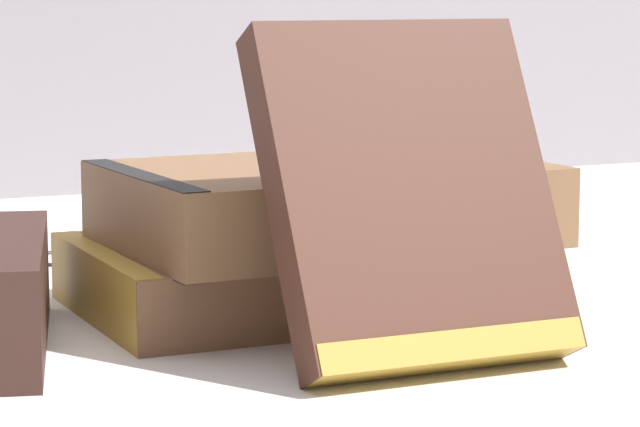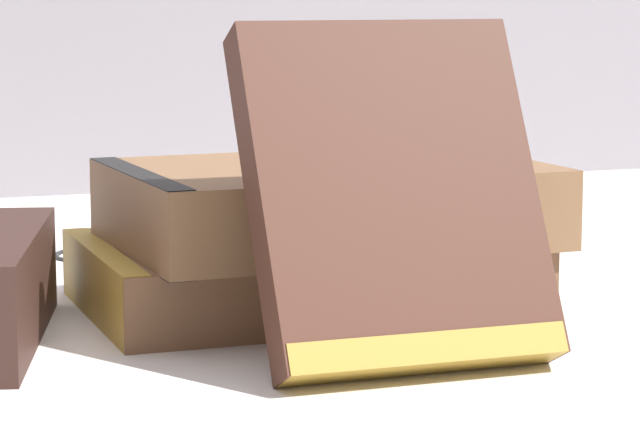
# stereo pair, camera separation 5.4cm
# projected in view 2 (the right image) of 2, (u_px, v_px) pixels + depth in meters

# --- Properties ---
(ground_plane) EXTENTS (3.00, 3.00, 0.00)m
(ground_plane) POSITION_uv_depth(u_px,v_px,m) (316.00, 334.00, 0.65)
(ground_plane) COLOR silver
(book_flat_bottom) EXTENTS (0.20, 0.13, 0.03)m
(book_flat_bottom) POSITION_uv_depth(u_px,v_px,m) (290.00, 273.00, 0.70)
(book_flat_bottom) COLOR brown
(book_flat_bottom) RESTS_ON ground_plane
(book_flat_top) EXTENTS (0.20, 0.14, 0.04)m
(book_flat_top) POSITION_uv_depth(u_px,v_px,m) (317.00, 204.00, 0.69)
(book_flat_top) COLOR brown
(book_flat_top) RESTS_ON book_flat_bottom
(book_leaning_front) EXTENTS (0.11, 0.08, 0.13)m
(book_leaning_front) POSITION_uv_depth(u_px,v_px,m) (396.00, 207.00, 0.59)
(book_leaning_front) COLOR #422319
(book_leaning_front) RESTS_ON ground_plane
(pocket_watch) EXTENTS (0.05, 0.05, 0.01)m
(pocket_watch) POSITION_uv_depth(u_px,v_px,m) (447.00, 160.00, 0.68)
(pocket_watch) COLOR white
(pocket_watch) RESTS_ON book_flat_top
(reading_glasses) EXTENTS (0.11, 0.07, 0.00)m
(reading_glasses) POSITION_uv_depth(u_px,v_px,m) (145.00, 252.00, 0.84)
(reading_glasses) COLOR black
(reading_glasses) RESTS_ON ground_plane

